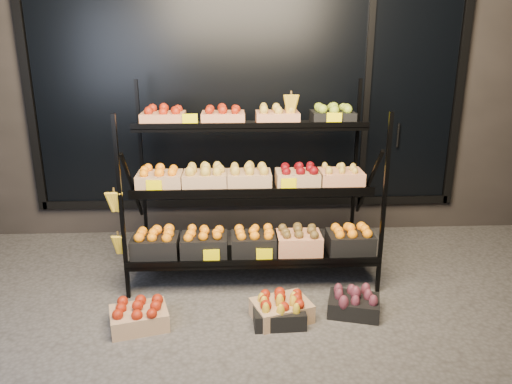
{
  "coord_description": "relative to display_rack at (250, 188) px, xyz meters",
  "views": [
    {
      "loc": [
        -0.16,
        -3.48,
        2.05
      ],
      "look_at": [
        0.03,
        0.55,
        0.77
      ],
      "focal_mm": 35.0,
      "sensor_mm": 36.0,
      "label": 1
    }
  ],
  "objects": [
    {
      "name": "floor_crate_midleft",
      "position": [
        0.18,
        -0.85,
        -0.7
      ],
      "size": [
        0.39,
        0.29,
        0.19
      ],
      "rotation": [
        0.0,
        0.0,
        0.04
      ],
      "color": "black",
      "rests_on": "ground"
    },
    {
      "name": "floor_crate_right",
      "position": [
        0.76,
        -0.75,
        -0.7
      ],
      "size": [
        0.44,
        0.37,
        0.19
      ],
      "rotation": [
        0.0,
        0.0,
        -0.27
      ],
      "color": "black",
      "rests_on": "ground"
    },
    {
      "name": "display_rack",
      "position": [
        0.0,
        0.0,
        0.0
      ],
      "size": [
        2.18,
        1.02,
        1.67
      ],
      "color": "black",
      "rests_on": "ground"
    },
    {
      "name": "floor_crate_left",
      "position": [
        -0.85,
        -0.85,
        -0.69
      ],
      "size": [
        0.47,
        0.39,
        0.2
      ],
      "rotation": [
        0.0,
        0.0,
        0.27
      ],
      "color": "tan",
      "rests_on": "ground"
    },
    {
      "name": "floor_crate_midright",
      "position": [
        0.2,
        -0.8,
        -0.69
      ],
      "size": [
        0.49,
        0.42,
        0.21
      ],
      "rotation": [
        0.0,
        0.0,
        0.33
      ],
      "color": "tan",
      "rests_on": "ground"
    },
    {
      "name": "ground",
      "position": [
        0.02,
        -0.6,
        -0.79
      ],
      "size": [
        24.0,
        24.0,
        0.0
      ],
      "primitive_type": "plane",
      "color": "#514F4C",
      "rests_on": "ground"
    },
    {
      "name": "building",
      "position": [
        0.02,
        1.99,
        0.96
      ],
      "size": [
        6.0,
        2.08,
        3.5
      ],
      "color": "#2D2826",
      "rests_on": "ground"
    }
  ]
}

